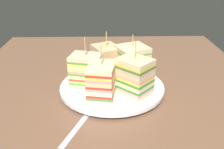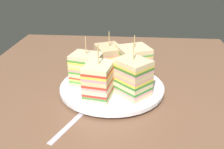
{
  "view_description": "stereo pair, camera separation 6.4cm",
  "coord_description": "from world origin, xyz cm",
  "px_view_note": "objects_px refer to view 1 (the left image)",
  "views": [
    {
      "loc": [
        -58.23,
        1.52,
        32.08
      ],
      "look_at": [
        0.0,
        0.0,
        4.75
      ],
      "focal_mm": 41.32,
      "sensor_mm": 36.0,
      "label": 1
    },
    {
      "loc": [
        -58.04,
        -4.9,
        32.08
      ],
      "look_at": [
        0.0,
        0.0,
        4.75
      ],
      "focal_mm": 41.32,
      "sensor_mm": 36.0,
      "label": 2
    }
  ],
  "objects_px": {
    "sandwich_wedge_1": "(132,63)",
    "sandwich_wedge_4": "(102,81)",
    "sandwich_wedge_2": "(107,61)",
    "sandwich_wedge_0": "(134,76)",
    "sandwich_wedge_3": "(86,70)",
    "spoon": "(87,114)",
    "chip_pile": "(115,83)",
    "plate": "(112,88)"
  },
  "relations": [
    {
      "from": "sandwich_wedge_4",
      "to": "sandwich_wedge_2",
      "type": "bearing_deg",
      "value": 4.33
    },
    {
      "from": "sandwich_wedge_1",
      "to": "sandwich_wedge_3",
      "type": "height_order",
      "value": "sandwich_wedge_3"
    },
    {
      "from": "sandwich_wedge_2",
      "to": "spoon",
      "type": "distance_m",
      "value": 0.19
    },
    {
      "from": "sandwich_wedge_0",
      "to": "sandwich_wedge_3",
      "type": "bearing_deg",
      "value": 21.31
    },
    {
      "from": "plate",
      "to": "sandwich_wedge_1",
      "type": "distance_m",
      "value": 0.08
    },
    {
      "from": "sandwich_wedge_3",
      "to": "spoon",
      "type": "bearing_deg",
      "value": -73.22
    },
    {
      "from": "plate",
      "to": "chip_pile",
      "type": "distance_m",
      "value": 0.02
    },
    {
      "from": "sandwich_wedge_1",
      "to": "sandwich_wedge_4",
      "type": "relative_size",
      "value": 0.94
    },
    {
      "from": "sandwich_wedge_0",
      "to": "spoon",
      "type": "distance_m",
      "value": 0.14
    },
    {
      "from": "sandwich_wedge_1",
      "to": "sandwich_wedge_3",
      "type": "xyz_separation_m",
      "value": [
        -0.03,
        0.12,
        -0.01
      ]
    },
    {
      "from": "sandwich_wedge_4",
      "to": "sandwich_wedge_1",
      "type": "bearing_deg",
      "value": -28.73
    },
    {
      "from": "chip_pile",
      "to": "sandwich_wedge_1",
      "type": "bearing_deg",
      "value": -47.65
    },
    {
      "from": "chip_pile",
      "to": "plate",
      "type": "bearing_deg",
      "value": 58.36
    },
    {
      "from": "sandwich_wedge_0",
      "to": "spoon",
      "type": "xyz_separation_m",
      "value": [
        -0.07,
        0.11,
        -0.06
      ]
    },
    {
      "from": "spoon",
      "to": "sandwich_wedge_4",
      "type": "bearing_deg",
      "value": -12.12
    },
    {
      "from": "sandwich_wedge_4",
      "to": "spoon",
      "type": "height_order",
      "value": "sandwich_wedge_4"
    },
    {
      "from": "plate",
      "to": "sandwich_wedge_1",
      "type": "relative_size",
      "value": 2.18
    },
    {
      "from": "chip_pile",
      "to": "sandwich_wedge_4",
      "type": "bearing_deg",
      "value": 149.7
    },
    {
      "from": "plate",
      "to": "sandwich_wedge_0",
      "type": "distance_m",
      "value": 0.08
    },
    {
      "from": "sandwich_wedge_3",
      "to": "chip_pile",
      "type": "relative_size",
      "value": 1.79
    },
    {
      "from": "plate",
      "to": "sandwich_wedge_3",
      "type": "height_order",
      "value": "sandwich_wedge_3"
    },
    {
      "from": "chip_pile",
      "to": "spoon",
      "type": "relative_size",
      "value": 0.46
    },
    {
      "from": "sandwich_wedge_1",
      "to": "sandwich_wedge_4",
      "type": "distance_m",
      "value": 0.12
    },
    {
      "from": "sandwich_wedge_1",
      "to": "sandwich_wedge_4",
      "type": "bearing_deg",
      "value": 27.6
    },
    {
      "from": "plate",
      "to": "sandwich_wedge_1",
      "type": "xyz_separation_m",
      "value": [
        0.04,
        -0.05,
        0.05
      ]
    },
    {
      "from": "sandwich_wedge_1",
      "to": "chip_pile",
      "type": "xyz_separation_m",
      "value": [
        -0.04,
        0.05,
        -0.04
      ]
    },
    {
      "from": "sandwich_wedge_2",
      "to": "plate",
      "type": "bearing_deg",
      "value": -15.04
    },
    {
      "from": "plate",
      "to": "sandwich_wedge_3",
      "type": "relative_size",
      "value": 2.12
    },
    {
      "from": "sandwich_wedge_0",
      "to": "sandwich_wedge_4",
      "type": "xyz_separation_m",
      "value": [
        -0.02,
        0.08,
        -0.0
      ]
    },
    {
      "from": "sandwich_wedge_2",
      "to": "chip_pile",
      "type": "bearing_deg",
      "value": -10.13
    },
    {
      "from": "sandwich_wedge_4",
      "to": "chip_pile",
      "type": "distance_m",
      "value": 0.07
    },
    {
      "from": "chip_pile",
      "to": "sandwich_wedge_3",
      "type": "bearing_deg",
      "value": 80.97
    },
    {
      "from": "sandwich_wedge_3",
      "to": "plate",
      "type": "bearing_deg",
      "value": 7.47
    },
    {
      "from": "sandwich_wedge_3",
      "to": "chip_pile",
      "type": "distance_m",
      "value": 0.08
    },
    {
      "from": "sandwich_wedge_1",
      "to": "spoon",
      "type": "relative_size",
      "value": 0.81
    },
    {
      "from": "plate",
      "to": "sandwich_wedge_3",
      "type": "bearing_deg",
      "value": 83.78
    },
    {
      "from": "sandwich_wedge_2",
      "to": "sandwich_wedge_0",
      "type": "bearing_deg",
      "value": 5.35
    },
    {
      "from": "sandwich_wedge_3",
      "to": "spoon",
      "type": "distance_m",
      "value": 0.13
    },
    {
      "from": "sandwich_wedge_4",
      "to": "chip_pile",
      "type": "height_order",
      "value": "sandwich_wedge_4"
    },
    {
      "from": "sandwich_wedge_0",
      "to": "sandwich_wedge_3",
      "type": "distance_m",
      "value": 0.12
    },
    {
      "from": "sandwich_wedge_2",
      "to": "spoon",
      "type": "xyz_separation_m",
      "value": [
        -0.17,
        0.05,
        -0.05
      ]
    },
    {
      "from": "spoon",
      "to": "sandwich_wedge_2",
      "type": "bearing_deg",
      "value": 6.57
    }
  ]
}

